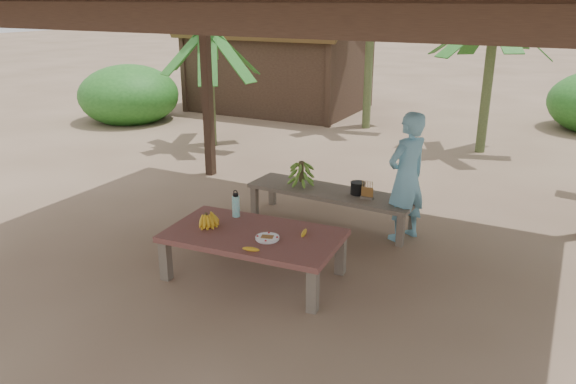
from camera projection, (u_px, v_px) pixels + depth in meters
The scene contains 16 objects.
ground at pixel (300, 263), 6.27m from camera, with size 80.00×80.00×0.00m, color brown.
pavilion at pixel (300, 1), 5.34m from camera, with size 6.60×5.60×2.95m.
work_table at pixel (254, 239), 5.84m from camera, with size 1.87×1.13×0.50m.
bench at pixel (331, 195), 7.25m from camera, with size 2.22×0.70×0.45m.
ripe_banana_bunch at pixel (206, 219), 5.98m from camera, with size 0.26×0.22×0.16m, color yellow, non-canonical shape.
plate at pixel (267, 238), 5.65m from camera, with size 0.24×0.24×0.04m.
loose_banana_front at pixel (251, 249), 5.39m from camera, with size 0.04×0.17×0.04m, color yellow.
loose_banana_side at pixel (304, 233), 5.76m from camera, with size 0.04×0.16×0.04m, color yellow.
water_flask at pixel (236, 205), 6.21m from camera, with size 0.08×0.08×0.31m.
green_banana_stalk at pixel (301, 173), 7.38m from camera, with size 0.30×0.30×0.35m, color #598C2D, non-canonical shape.
cooking_pot at pixel (358, 188), 7.08m from camera, with size 0.18×0.18×0.15m, color black.
skewer_rack at pixel (367, 190), 6.90m from camera, with size 0.18×0.08×0.24m, color #A57F47, non-canonical shape.
woman at pixel (407, 177), 6.67m from camera, with size 0.57×0.38×1.58m, color #6EB3D1.
hut at pixel (281, 66), 14.56m from camera, with size 4.40×3.43×2.85m.
banana_plant_n at pixel (494, 27), 10.01m from camera, with size 1.80×1.80×2.78m.
banana_plant_w at pixel (208, 44), 10.61m from camera, with size 1.80×1.80×2.43m.
Camera 1 is at (2.48, -5.08, 2.82)m, focal length 35.00 mm.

